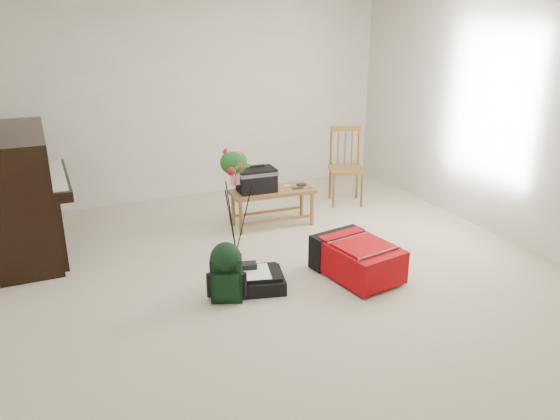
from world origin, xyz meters
name	(u,v)px	position (x,y,z in m)	size (l,w,h in m)	color
floor	(292,277)	(0.00, 0.00, 0.00)	(5.00, 5.50, 0.01)	beige
wall_back	(202,100)	(0.00, 2.75, 1.25)	(5.00, 0.04, 2.50)	silver
wall_right	(513,122)	(2.50, 0.00, 1.25)	(0.04, 5.50, 2.50)	silver
piano	(24,196)	(-2.19, 1.60, 0.60)	(0.71, 1.50, 1.25)	black
bench	(262,183)	(0.23, 1.29, 0.51)	(0.96, 0.43, 0.73)	brown
dining_chair	(345,167)	(1.52, 1.65, 0.47)	(0.54, 0.54, 0.96)	brown
red_suitcase	(354,256)	(0.55, -0.18, 0.18)	(0.65, 0.86, 0.34)	#B50807
black_duffel	(254,280)	(-0.40, -0.06, 0.08)	(0.61, 0.53, 0.22)	black
green_backpack	(226,269)	(-0.69, -0.17, 0.29)	(0.30, 0.28, 0.52)	black
flower_stand	(235,203)	(-0.29, 0.72, 0.54)	(0.44, 0.44, 1.11)	black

